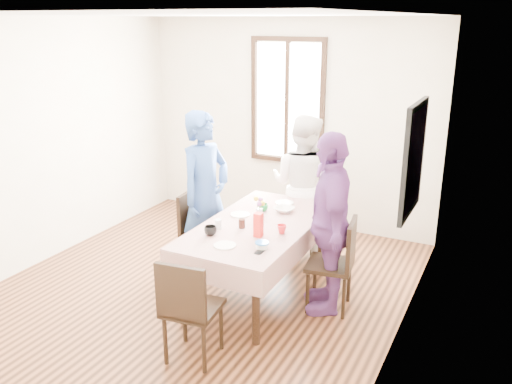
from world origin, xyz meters
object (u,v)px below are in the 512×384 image
chair_left (204,234)px  person_far (303,185)px  chair_far (303,215)px  chair_near (193,307)px  person_left (205,195)px  dining_table (258,259)px  chair_right (330,264)px  person_right (330,223)px

chair_left → person_far: (0.73, 1.01, 0.37)m
chair_far → person_far: size_ratio=0.55×
chair_left → chair_near: (0.73, -1.35, 0.00)m
chair_near → person_left: bearing=110.6°
chair_near → dining_table: bearing=83.0°
person_left → person_far: size_ratio=1.08×
chair_near → chair_right: bearing=52.7°
chair_right → person_right: bearing=81.1°
chair_far → chair_near: 2.38m
chair_near → person_far: person_far is taller
dining_table → chair_near: 1.19m
dining_table → person_right: person_right is taller
chair_far → person_left: bearing=50.8°
chair_far → chair_near: same height
person_far → person_right: bearing=126.7°
person_right → person_left: bearing=-118.9°
person_left → person_far: bearing=-23.8°
chair_left → chair_right: same height
person_right → chair_left: bearing=-118.9°
chair_right → chair_near: size_ratio=1.00×
chair_near → person_far: 2.39m
chair_far → dining_table: bearing=85.3°
chair_near → person_left: person_left is taller
person_far → person_right: size_ratio=0.96×
dining_table → person_left: person_left is taller
dining_table → person_right: 0.86m
person_far → person_right: person_right is taller
person_far → chair_near: bearing=94.3°
chair_left → chair_near: size_ratio=1.00×
person_right → dining_table: bearing=-110.2°
dining_table → person_far: person_far is taller
chair_far → chair_near: bearing=85.3°
person_right → chair_right: bearing=65.4°
person_left → person_far: person_left is taller
person_left → person_right: person_left is taller
chair_far → person_far: 0.37m
dining_table → chair_near: (0.00, -1.19, 0.08)m
chair_far → person_right: size_ratio=0.52×
person_far → dining_table: bearing=94.3°
chair_right → chair_far: bearing=23.7°
dining_table → chair_far: size_ratio=1.91×
chair_right → person_far: size_ratio=0.55×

